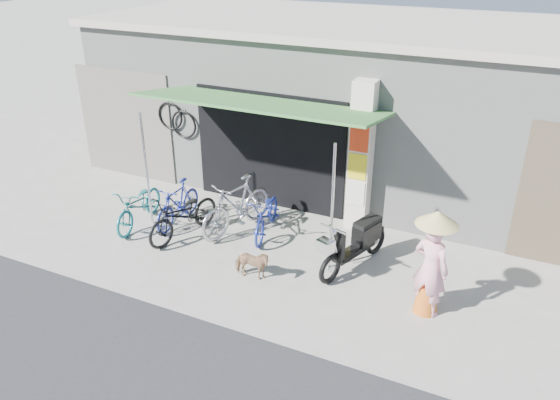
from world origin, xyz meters
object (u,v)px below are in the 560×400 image
at_px(bike_blue, 178,204).
at_px(bike_silver, 237,205).
at_px(bike_teal, 139,205).
at_px(bike_black, 184,215).
at_px(bike_navy, 267,215).
at_px(street_dog, 252,264).
at_px(moped, 356,243).
at_px(nun, 431,264).

xyz_separation_m(bike_blue, bike_silver, (1.23, 0.26, 0.11)).
relative_size(bike_teal, bike_silver, 0.89).
relative_size(bike_blue, bike_silver, 0.80).
distance_m(bike_black, bike_navy, 1.62).
height_order(bike_blue, bike_navy, bike_blue).
distance_m(bike_blue, street_dog, 2.56).
relative_size(bike_blue, moped, 0.83).
relative_size(bike_blue, bike_navy, 0.94).
relative_size(bike_teal, street_dog, 2.49).
relative_size(bike_navy, street_dog, 2.41).
xyz_separation_m(bike_teal, street_dog, (2.97, -0.76, -0.16)).
distance_m(bike_silver, moped, 2.56).
bearing_deg(bike_black, bike_blue, 149.01).
xyz_separation_m(bike_teal, bike_silver, (1.91, 0.63, 0.13)).
height_order(bike_black, bike_navy, bike_black).
xyz_separation_m(bike_black, street_dog, (1.88, -0.74, -0.18)).
height_order(bike_black, bike_silver, bike_silver).
distance_m(bike_teal, bike_blue, 0.78).
bearing_deg(street_dog, bike_silver, 29.86).
xyz_separation_m(bike_teal, moped, (4.46, 0.37, 0.04)).
xyz_separation_m(bike_blue, bike_navy, (1.83, 0.40, -0.03)).
distance_m(street_dog, nun, 2.98).
bearing_deg(bike_silver, nun, 1.58).
relative_size(bike_black, nun, 0.99).
xyz_separation_m(moped, nun, (1.41, -0.76, 0.40)).
bearing_deg(bike_blue, bike_black, -44.69).
relative_size(bike_teal, bike_navy, 1.04).
relative_size(bike_blue, bike_black, 0.86).
relative_size(bike_black, street_dog, 2.63).
bearing_deg(bike_navy, bike_silver, -179.07).
height_order(bike_silver, nun, nun).
bearing_deg(nun, bike_blue, 11.32).
bearing_deg(bike_navy, bike_teal, -175.09).
relative_size(bike_black, bike_navy, 1.09).
distance_m(street_dog, moped, 1.87).
bearing_deg(bike_teal, nun, -12.28).
bearing_deg(bike_black, bike_navy, 41.43).
bearing_deg(bike_silver, bike_teal, -145.67).
distance_m(bike_black, nun, 4.81).
xyz_separation_m(bike_navy, street_dog, (0.46, -1.52, -0.14)).
bearing_deg(bike_silver, bike_navy, 29.14).
height_order(bike_blue, moped, moped).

